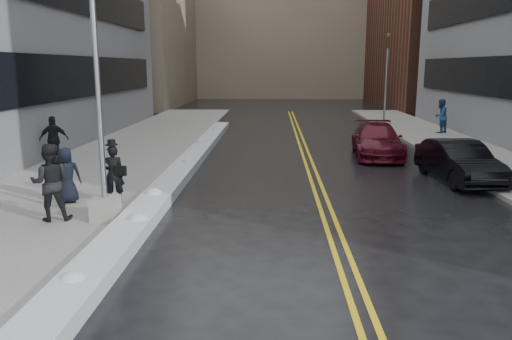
# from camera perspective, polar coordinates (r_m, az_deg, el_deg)

# --- Properties ---
(ground) EXTENTS (160.00, 160.00, 0.00)m
(ground) POSITION_cam_1_polar(r_m,az_deg,el_deg) (10.96, -3.34, -9.74)
(ground) COLOR black
(ground) RESTS_ON ground
(sidewalk_west) EXTENTS (5.50, 50.00, 0.15)m
(sidewalk_west) POSITION_cam_1_polar(r_m,az_deg,el_deg) (21.61, -16.19, 0.81)
(sidewalk_west) COLOR gray
(sidewalk_west) RESTS_ON ground
(sidewalk_east) EXTENTS (4.00, 50.00, 0.15)m
(sidewalk_east) POSITION_cam_1_polar(r_m,az_deg,el_deg) (22.42, 25.67, 0.49)
(sidewalk_east) COLOR gray
(sidewalk_east) RESTS_ON ground
(lane_line_left) EXTENTS (0.12, 50.00, 0.01)m
(lane_line_left) POSITION_cam_1_polar(r_m,az_deg,el_deg) (20.59, 5.77, 0.50)
(lane_line_left) COLOR gold
(lane_line_left) RESTS_ON ground
(lane_line_right) EXTENTS (0.12, 50.00, 0.01)m
(lane_line_right) POSITION_cam_1_polar(r_m,az_deg,el_deg) (20.61, 6.60, 0.49)
(lane_line_right) COLOR gold
(lane_line_right) RESTS_ON ground
(snow_ridge) EXTENTS (0.90, 30.00, 0.34)m
(snow_ridge) POSITION_cam_1_polar(r_m,az_deg,el_deg) (18.87, -8.53, -0.10)
(snow_ridge) COLOR silver
(snow_ridge) RESTS_ON ground
(building_west_far) EXTENTS (14.00, 22.00, 18.00)m
(building_west_far) POSITION_cam_1_polar(r_m,az_deg,el_deg) (56.82, -15.51, 16.42)
(building_west_far) COLOR gray
(building_west_far) RESTS_ON ground
(building_far) EXTENTS (36.00, 16.00, 22.00)m
(building_far) POSITION_cam_1_polar(r_m,az_deg,el_deg) (70.50, 2.96, 17.47)
(building_far) COLOR gray
(building_far) RESTS_ON ground
(lamppost) EXTENTS (0.65, 0.65, 7.62)m
(lamppost) POSITION_cam_1_polar(r_m,az_deg,el_deg) (12.97, -17.37, 4.68)
(lamppost) COLOR gray
(lamppost) RESTS_ON sidewalk_west
(fire_hydrant) EXTENTS (0.26, 0.26, 0.73)m
(fire_hydrant) POSITION_cam_1_polar(r_m,az_deg,el_deg) (21.96, 23.39, 1.73)
(fire_hydrant) COLOR maroon
(fire_hydrant) RESTS_ON sidewalk_east
(traffic_signal) EXTENTS (0.16, 0.20, 6.00)m
(traffic_signal) POSITION_cam_1_polar(r_m,az_deg,el_deg) (34.97, 14.66, 10.42)
(traffic_signal) COLOR gray
(traffic_signal) RESTS_ON sidewalk_east
(pedestrian_fedora) EXTENTS (0.70, 0.56, 1.68)m
(pedestrian_fedora) POSITION_cam_1_polar(r_m,az_deg,el_deg) (14.82, -15.99, -0.46)
(pedestrian_fedora) COLOR black
(pedestrian_fedora) RESTS_ON sidewalk_west
(pedestrian_b) EXTENTS (1.12, 0.97, 1.98)m
(pedestrian_b) POSITION_cam_1_polar(r_m,az_deg,el_deg) (13.63, -22.44, -1.31)
(pedestrian_b) COLOR black
(pedestrian_b) RESTS_ON sidewalk_west
(pedestrian_c) EXTENTS (0.92, 0.75, 1.61)m
(pedestrian_c) POSITION_cam_1_polar(r_m,az_deg,el_deg) (15.25, -20.84, -0.57)
(pedestrian_c) COLOR black
(pedestrian_c) RESTS_ON sidewalk_west
(pedestrian_d) EXTENTS (1.20, 0.78, 1.90)m
(pedestrian_d) POSITION_cam_1_polar(r_m,az_deg,el_deg) (21.90, -22.08, 3.27)
(pedestrian_d) COLOR black
(pedestrian_d) RESTS_ON sidewalk_west
(pedestrian_east) EXTENTS (1.22, 1.20, 1.99)m
(pedestrian_east) POSITION_cam_1_polar(r_m,az_deg,el_deg) (31.32, 20.33, 5.81)
(pedestrian_east) COLOR navy
(pedestrian_east) RESTS_ON sidewalk_east
(car_black) EXTENTS (1.96, 4.56, 1.46)m
(car_black) POSITION_cam_1_polar(r_m,az_deg,el_deg) (18.90, 22.14, 0.90)
(car_black) COLOR black
(car_black) RESTS_ON ground
(car_maroon) EXTENTS (2.49, 5.21, 1.47)m
(car_maroon) POSITION_cam_1_polar(r_m,az_deg,el_deg) (23.19, 13.67, 3.32)
(car_maroon) COLOR #490B19
(car_maroon) RESTS_ON ground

